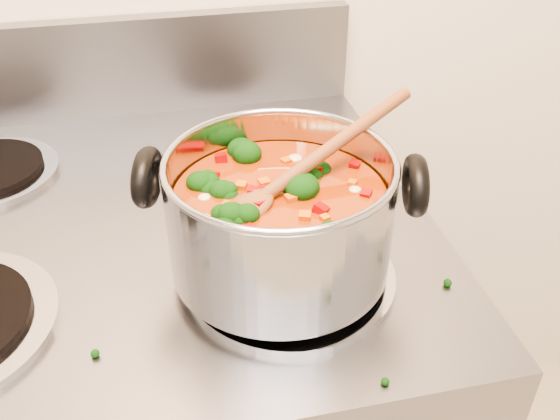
# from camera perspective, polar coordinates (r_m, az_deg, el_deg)

# --- Properties ---
(stockpot) EXTENTS (0.31, 0.25, 0.15)m
(stockpot) POSITION_cam_1_polar(r_m,az_deg,el_deg) (0.67, -0.05, -0.65)
(stockpot) COLOR #A8A8B0
(stockpot) RESTS_ON electric_range
(wooden_spoon) EXTENTS (0.25, 0.14, 0.09)m
(wooden_spoon) POSITION_cam_1_polar(r_m,az_deg,el_deg) (0.66, 0.98, 3.05)
(wooden_spoon) COLOR brown
(wooden_spoon) RESTS_ON stockpot
(cooktop_crumbs) EXTENTS (0.21, 0.37, 0.01)m
(cooktop_crumbs) POSITION_cam_1_polar(r_m,az_deg,el_deg) (0.76, -4.76, -3.15)
(cooktop_crumbs) COLOR black
(cooktop_crumbs) RESTS_ON electric_range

